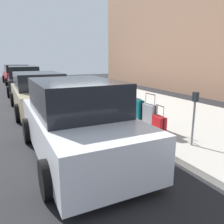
# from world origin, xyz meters

# --- Properties ---
(ground_plane) EXTENTS (40.00, 40.00, 0.00)m
(ground_plane) POSITION_xyz_m (0.00, 0.00, 0.00)
(ground_plane) COLOR black
(sidewalk_curb) EXTENTS (18.00, 5.00, 0.14)m
(sidewalk_curb) POSITION_xyz_m (0.00, -2.50, 0.07)
(sidewalk_curb) COLOR #ADA89E
(sidewalk_curb) RESTS_ON ground_plane
(suitcase_red_0) EXTENTS (0.43, 0.25, 0.82)m
(suitcase_red_0) POSITION_xyz_m (-4.22, -0.53, 0.40)
(suitcase_red_0) COLOR red
(suitcase_red_0) RESTS_ON sidewalk_curb
(suitcase_silver_1) EXTENTS (0.47, 0.21, 1.05)m
(suitcase_silver_1) POSITION_xyz_m (-3.69, -0.60, 0.51)
(suitcase_silver_1) COLOR #9EA0A8
(suitcase_silver_1) RESTS_ON sidewalk_curb
(suitcase_teal_2) EXTENTS (0.40, 0.20, 0.84)m
(suitcase_teal_2) POSITION_xyz_m (-3.17, -0.55, 0.53)
(suitcase_teal_2) COLOR #0F606B
(suitcase_teal_2) RESTS_ON sidewalk_curb
(suitcase_navy_3) EXTENTS (0.44, 0.26, 0.72)m
(suitcase_navy_3) POSITION_xyz_m (-2.67, -0.60, 0.47)
(suitcase_navy_3) COLOR navy
(suitcase_navy_3) RESTS_ON sidewalk_curb
(suitcase_maroon_4) EXTENTS (0.47, 0.24, 0.85)m
(suitcase_maroon_4) POSITION_xyz_m (-2.13, -0.54, 0.41)
(suitcase_maroon_4) COLOR maroon
(suitcase_maroon_4) RESTS_ON sidewalk_curb
(suitcase_black_5) EXTENTS (0.51, 0.23, 0.81)m
(suitcase_black_5) POSITION_xyz_m (-1.56, -0.56, 0.45)
(suitcase_black_5) COLOR black
(suitcase_black_5) RESTS_ON sidewalk_curb
(fire_hydrant) EXTENTS (0.39, 0.21, 0.72)m
(fire_hydrant) POSITION_xyz_m (-0.65, -0.52, 0.51)
(fire_hydrant) COLOR red
(fire_hydrant) RESTS_ON sidewalk_curb
(bollard_post) EXTENTS (0.17, 0.17, 0.78)m
(bollard_post) POSITION_xyz_m (0.01, -0.37, 0.53)
(bollard_post) COLOR brown
(bollard_post) RESTS_ON sidewalk_curb
(parking_meter) EXTENTS (0.12, 0.09, 1.27)m
(parking_meter) POSITION_xyz_m (-5.16, -0.77, 0.97)
(parking_meter) COLOR slate
(parking_meter) RESTS_ON sidewalk_curb
(parked_car_white_0) EXTENTS (4.36, 2.06, 1.70)m
(parked_car_white_0) POSITION_xyz_m (-4.20, 1.73, 0.79)
(parked_car_white_0) COLOR silver
(parked_car_white_0) RESTS_ON ground_plane
(parked_car_beige_1) EXTENTS (4.78, 2.13, 1.57)m
(parked_car_beige_1) POSITION_xyz_m (0.82, 1.73, 0.74)
(parked_car_beige_1) COLOR tan
(parked_car_beige_1) RESTS_ON ground_plane
(parked_car_charcoal_2) EXTENTS (4.84, 2.22, 1.66)m
(parked_car_charcoal_2) POSITION_xyz_m (6.32, 1.73, 0.77)
(parked_car_charcoal_2) COLOR black
(parked_car_charcoal_2) RESTS_ON ground_plane
(parked_car_red_3) EXTENTS (4.60, 2.26, 1.59)m
(parked_car_red_3) POSITION_xyz_m (12.27, 1.73, 0.75)
(parked_car_red_3) COLOR #AD1619
(parked_car_red_3) RESTS_ON ground_plane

